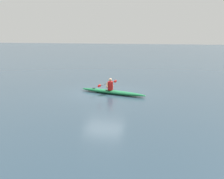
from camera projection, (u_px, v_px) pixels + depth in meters
The scene contains 3 objects.
ground_plane at pixel (104, 93), 19.38m from camera, with size 160.00×160.00×0.00m, color #283D4C.
kayak at pixel (112, 92), 19.16m from camera, with size 4.66×1.97×0.25m.
kayaker at pixel (110, 85), 19.16m from camera, with size 0.75×2.26×0.76m.
Camera 1 is at (-4.83, 18.36, 3.91)m, focal length 48.06 mm.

